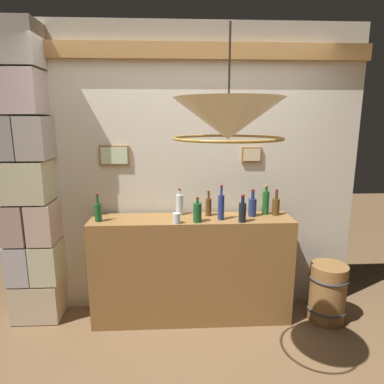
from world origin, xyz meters
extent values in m
plane|color=brown|center=(0.00, 0.00, 0.00)|extent=(12.00, 12.00, 0.00)
cube|color=beige|center=(0.00, 1.10, 1.34)|extent=(3.17, 0.08, 2.68)
cube|color=olive|center=(0.00, 1.04, 2.42)|extent=(3.17, 0.10, 0.14)
cube|color=olive|center=(-0.70, 1.05, 1.52)|extent=(0.27, 0.03, 0.18)
cube|color=beige|center=(-0.70, 1.03, 1.52)|extent=(0.24, 0.01, 0.15)
cube|color=olive|center=(0.57, 1.05, 1.52)|extent=(0.19, 0.03, 0.14)
cube|color=beige|center=(0.57, 1.03, 1.52)|extent=(0.16, 0.01, 0.11)
cube|color=beige|center=(-1.44, 0.93, 0.19)|extent=(0.43, 0.37, 0.36)
cube|color=#B5AEB3|center=(-1.56, 0.93, 0.56)|extent=(0.21, 0.37, 0.36)
cube|color=beige|center=(-1.33, 0.93, 0.56)|extent=(0.23, 0.37, 0.36)
cube|color=tan|center=(-1.56, 0.93, 0.94)|extent=(0.20, 0.37, 0.36)
cube|color=#C9A996|center=(-1.33, 0.93, 0.94)|extent=(0.22, 0.37, 0.36)
cube|color=#C2BD96|center=(-1.44, 0.93, 1.31)|extent=(0.39, 0.37, 0.36)
cube|color=gray|center=(-1.56, 0.93, 1.69)|extent=(0.21, 0.37, 0.36)
cube|color=#A2968C|center=(-1.33, 0.93, 1.69)|extent=(0.23, 0.37, 0.36)
cube|color=#BEA5A2|center=(-1.44, 0.93, 2.06)|extent=(0.40, 0.37, 0.36)
cube|color=#A69E93|center=(-1.44, 0.93, 2.44)|extent=(0.43, 0.37, 0.36)
cube|color=olive|center=(0.00, 0.83, 0.49)|extent=(1.81, 0.38, 0.98)
cylinder|color=black|center=(0.43, 0.70, 1.06)|extent=(0.06, 0.06, 0.17)
cylinder|color=black|center=(0.43, 0.70, 1.18)|extent=(0.03, 0.03, 0.06)
cylinder|color=maroon|center=(0.43, 0.70, 1.21)|extent=(0.03, 0.03, 0.01)
cylinder|color=#195921|center=(0.69, 0.92, 1.09)|extent=(0.06, 0.06, 0.22)
cylinder|color=#195921|center=(0.69, 0.92, 1.22)|extent=(0.03, 0.03, 0.05)
cylinder|color=#B7932D|center=(0.69, 0.92, 1.25)|extent=(0.03, 0.03, 0.01)
cylinder|color=#1A5323|center=(-0.81, 0.78, 1.06)|extent=(0.06, 0.06, 0.16)
cylinder|color=#1A5323|center=(-0.81, 0.78, 1.18)|extent=(0.02, 0.02, 0.08)
cylinder|color=maroon|center=(-0.81, 0.78, 1.22)|extent=(0.03, 0.03, 0.01)
cylinder|color=navy|center=(0.25, 0.78, 1.09)|extent=(0.06, 0.06, 0.22)
cylinder|color=navy|center=(0.25, 0.78, 1.24)|extent=(0.02, 0.02, 0.08)
cylinder|color=maroon|center=(0.25, 0.78, 1.28)|extent=(0.03, 0.03, 0.01)
cylinder|color=silver|center=(-0.11, 0.95, 1.07)|extent=(0.07, 0.07, 0.19)
cylinder|color=silver|center=(-0.11, 0.95, 1.19)|extent=(0.02, 0.02, 0.05)
cylinder|color=maroon|center=(-0.11, 0.95, 1.22)|extent=(0.03, 0.03, 0.01)
cylinder|color=navy|center=(0.55, 0.87, 1.06)|extent=(0.07, 0.07, 0.16)
cylinder|color=navy|center=(0.55, 0.87, 1.18)|extent=(0.03, 0.03, 0.08)
cylinder|color=maroon|center=(0.55, 0.87, 1.22)|extent=(0.04, 0.04, 0.01)
cylinder|color=#593A16|center=(0.78, 0.89, 1.06)|extent=(0.07, 0.07, 0.15)
cylinder|color=#593A16|center=(0.78, 0.89, 1.17)|extent=(0.03, 0.03, 0.08)
cylinder|color=maroon|center=(0.78, 0.89, 1.22)|extent=(0.03, 0.03, 0.01)
cylinder|color=#593714|center=(0.16, 0.91, 1.06)|extent=(0.06, 0.06, 0.16)
cylinder|color=#593714|center=(0.16, 0.91, 1.17)|extent=(0.02, 0.02, 0.06)
cylinder|color=maroon|center=(0.16, 0.91, 1.21)|extent=(0.02, 0.02, 0.01)
cylinder|color=#195225|center=(0.04, 0.72, 1.06)|extent=(0.07, 0.07, 0.17)
cylinder|color=#195225|center=(0.04, 0.72, 1.17)|extent=(0.02, 0.02, 0.04)
cylinder|color=maroon|center=(0.04, 0.72, 1.19)|extent=(0.03, 0.03, 0.01)
cylinder|color=silver|center=(-0.14, 0.68, 1.03)|extent=(0.06, 0.06, 0.09)
cone|color=#EFE5C6|center=(0.15, -0.15, 1.85)|extent=(0.62, 0.62, 0.23)
cylinder|color=black|center=(0.15, -0.15, 2.16)|extent=(0.01, 0.01, 0.39)
torus|color=#AD8433|center=(0.15, -0.15, 1.74)|extent=(0.62, 0.62, 0.02)
cylinder|color=olive|center=(1.25, 0.73, 0.27)|extent=(0.33, 0.33, 0.55)
torus|color=#333338|center=(1.25, 0.73, 0.43)|extent=(0.36, 0.36, 0.02)
torus|color=#333338|center=(1.25, 0.73, 0.12)|extent=(0.36, 0.36, 0.02)
camera|label=1|loc=(-0.14, -2.04, 1.85)|focal=31.37mm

